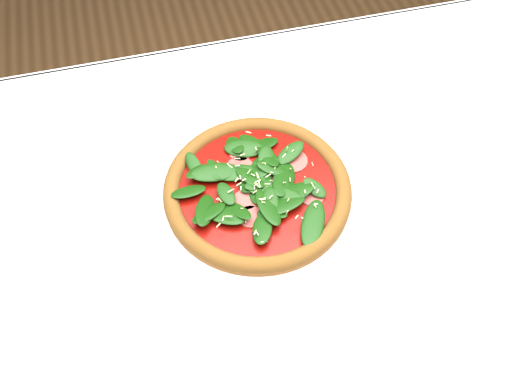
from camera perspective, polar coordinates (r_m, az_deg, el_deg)
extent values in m
plane|color=brown|center=(1.54, 2.75, -17.45)|extent=(6.00, 6.00, 0.00)
cube|color=white|center=(0.87, 4.62, -2.35)|extent=(1.20, 0.80, 0.04)
cylinder|color=#4A311D|center=(1.40, -22.69, -4.01)|extent=(0.06, 0.06, 0.71)
cylinder|color=#4A311D|center=(1.54, 19.31, 4.64)|extent=(0.06, 0.06, 0.71)
cube|color=white|center=(1.19, -1.52, 10.96)|extent=(1.20, 0.01, 0.22)
cylinder|color=white|center=(0.86, 0.15, -0.39)|extent=(0.33, 0.33, 0.01)
torus|color=white|center=(0.86, 0.15, -0.24)|extent=(0.33, 0.33, 0.01)
cylinder|color=#915723|center=(0.85, 0.15, 0.01)|extent=(0.33, 0.33, 0.01)
torus|color=#A06424|center=(0.85, 0.15, 0.30)|extent=(0.34, 0.34, 0.02)
cylinder|color=#830A04|center=(0.85, 0.15, 0.30)|extent=(0.28, 0.28, 0.00)
cylinder|color=#98463D|center=(0.84, 0.15, 0.45)|extent=(0.24, 0.24, 0.00)
ellipsoid|color=#14370A|center=(0.84, 0.15, 0.83)|extent=(0.27, 0.27, 0.02)
cylinder|color=#F4E69F|center=(0.83, 0.15, 1.05)|extent=(0.24, 0.24, 0.00)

